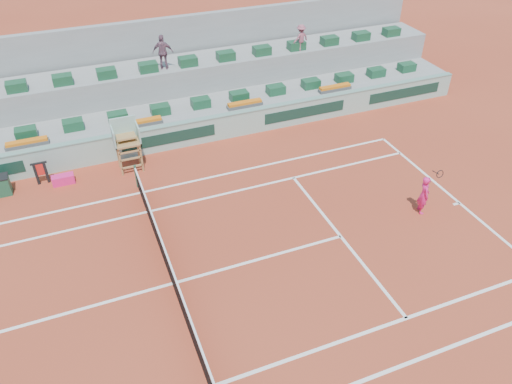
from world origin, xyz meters
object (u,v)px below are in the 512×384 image
at_px(player_bag, 63,180).
at_px(umpire_chair, 126,138).
at_px(tennis_player, 424,195).
at_px(drink_cooler_a, 1,185).

bearing_deg(player_bag, umpire_chair, 2.46).
height_order(umpire_chair, tennis_player, umpire_chair).
relative_size(drink_cooler_a, tennis_player, 0.37).
bearing_deg(player_bag, tennis_player, -29.14).
height_order(drink_cooler_a, tennis_player, tennis_player).
bearing_deg(tennis_player, umpire_chair, 143.88).
distance_m(player_bag, tennis_player, 14.84).
xyz_separation_m(drink_cooler_a, tennis_player, (15.33, -7.37, 0.41)).
distance_m(drink_cooler_a, tennis_player, 17.01).
xyz_separation_m(umpire_chair, drink_cooler_a, (-5.26, 0.03, -1.12)).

